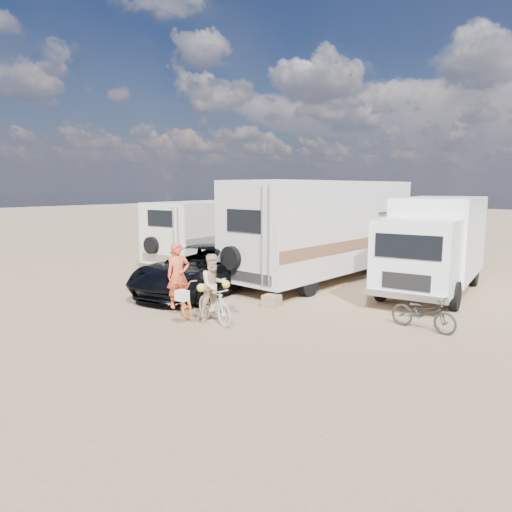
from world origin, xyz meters
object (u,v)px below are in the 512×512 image
Objects in this scene: crate at (272,301)px; rv_main at (324,231)px; bike_parked at (423,313)px; cooler at (181,282)px; bike_man at (179,296)px; rider_man at (178,282)px; box_truck at (433,246)px; bike_woman at (214,304)px; rv_left at (216,232)px; rider_woman at (214,292)px; dark_suv at (203,269)px.

rv_main is at bearing 100.51° from crate.
cooler is (-7.76, -0.36, -0.20)m from bike_parked.
rider_man reaches higher than bike_man.
cooler is at bearing -152.08° from box_truck.
rv_main is 5.34m from cooler.
rider_man is (-1.28, 0.03, 0.39)m from bike_woman.
bike_parked reaches higher than crate.
rider_man is (-0.74, -6.31, -0.90)m from rv_main.
bike_man is 2.57m from crate.
bike_man is at bearing -59.01° from rv_left.
rider_woman is (0.00, 0.00, 0.30)m from bike_woman.
box_truck is (9.22, -0.04, 0.13)m from rv_left.
rider_man is (0.00, 0.00, 0.36)m from bike_man.
rv_left is 3.89× the size of rider_man.
rider_man is 4.02× the size of crate.
rv_left is (-5.46, 0.25, -0.40)m from rv_main.
rv_main is 6.28m from bike_parked.
rv_left is 5.21m from cooler.
rider_man is 3.19× the size of cooler.
cooler is at bearing 75.20° from rider_woman.
rv_left is at bearing 144.18° from crate.
bike_parked is at bearing -42.11° from rider_woman.
box_truck is at bearing 21.52° from bike_parked.
bike_woman is 4.96m from bike_parked.
bike_woman is (2.57, -2.28, -0.28)m from dark_suv.
dark_suv is 2.60m from bike_man.
box_truck is 3.66× the size of rider_man.
rv_main reaches higher than box_truck.
bike_parked is 3.71× the size of crate.
dark_suv is at bearing 65.55° from bike_woman.
bike_woman is at bearing -49.72° from dark_suv.
rider_man is 1.11× the size of rider_woman.
box_truck is at bearing -10.24° from rider_man.
rv_main reaches higher than crate.
crate is at bearing 10.43° from rider_woman.
rv_left is 3.59× the size of bike_man.
cooler is at bearing 70.30° from rider_man.
bike_parked is 7.77m from cooler.
cooler is at bearing -65.18° from rv_left.
bike_man is at bearing -51.06° from cooler.
bike_parked is at bearing -41.35° from rider_man.
dark_suv is (3.44, -4.32, -0.62)m from rv_left.
bike_man is at bearing -92.26° from rv_main.
dark_suv is 2.59m from rider_man.
cooler is (2.51, -4.42, -1.14)m from rv_left.
dark_suv is at bearing 54.20° from rider_man.
rider_woman is at bearing -52.43° from rv_left.
bike_man is (-0.74, -6.31, -1.27)m from rv_main.
rider_man is 6.10m from bike_parked.
rider_man is at bearing 105.52° from rider_woman.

